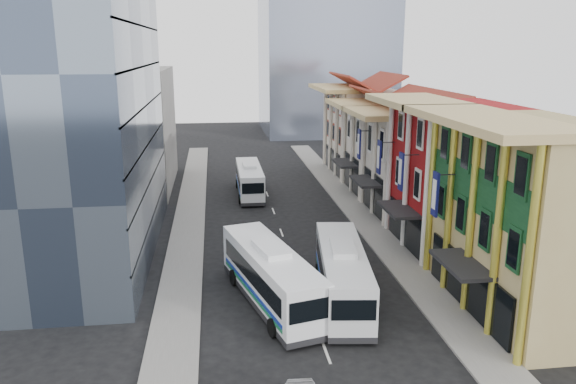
{
  "coord_description": "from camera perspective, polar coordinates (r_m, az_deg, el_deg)",
  "views": [
    {
      "loc": [
        -5.74,
        -26.31,
        16.45
      ],
      "look_at": [
        0.18,
        18.8,
        4.65
      ],
      "focal_mm": 35.0,
      "sensor_mm": 36.0,
      "label": 1
    }
  ],
  "objects": [
    {
      "name": "bus_right",
      "position": [
        37.58,
        5.56,
        -8.19
      ],
      "size": [
        4.39,
        12.6,
        3.96
      ],
      "primitive_type": null,
      "rotation": [
        0.0,
        0.0,
        -0.12
      ],
      "color": "silver",
      "rests_on": "ground"
    },
    {
      "name": "office_block_far",
      "position": [
        69.72,
        -15.96,
        6.19
      ],
      "size": [
        10.0,
        18.0,
        14.0
      ],
      "primitive_type": "cube",
      "color": "gray",
      "rests_on": "ground"
    },
    {
      "name": "ground",
      "position": [
        31.56,
        4.31,
        -16.93
      ],
      "size": [
        200.0,
        200.0,
        0.0
      ],
      "primitive_type": "plane",
      "color": "black",
      "rests_on": "ground"
    },
    {
      "name": "shophouse_cream_mid",
      "position": [
        65.89,
        10.11,
        4.3
      ],
      "size": [
        8.0,
        9.0,
        10.0
      ],
      "primitive_type": "cube",
      "color": "beige",
      "rests_on": "ground"
    },
    {
      "name": "sidewalk_right",
      "position": [
        52.96,
        8.53,
        -3.64
      ],
      "size": [
        3.0,
        90.0,
        0.15
      ],
      "primitive_type": "cube",
      "color": "slate",
      "rests_on": "ground"
    },
    {
      "name": "bus_left_near",
      "position": [
        36.98,
        -1.73,
        -8.41
      ],
      "size": [
        6.07,
        13.03,
        4.07
      ],
      "primitive_type": null,
      "rotation": [
        0.0,
        0.0,
        0.25
      ],
      "color": "white",
      "rests_on": "ground"
    },
    {
      "name": "bus_left_far",
      "position": [
        64.05,
        -3.93,
        1.31
      ],
      "size": [
        2.69,
        11.44,
        3.67
      ],
      "primitive_type": null,
      "rotation": [
        0.0,
        0.0,
        0.0
      ],
      "color": "silver",
      "rests_on": "ground"
    },
    {
      "name": "shophouse_tan",
      "position": [
        38.46,
        23.79,
        -2.5
      ],
      "size": [
        8.0,
        14.0,
        12.0
      ],
      "primitive_type": "cube",
      "color": "tan",
      "rests_on": "ground"
    },
    {
      "name": "shophouse_cream_far",
      "position": [
        75.75,
        7.76,
        6.09
      ],
      "size": [
        8.0,
        12.0,
        11.0
      ],
      "primitive_type": "cube",
      "color": "beige",
      "rests_on": "ground"
    },
    {
      "name": "shophouse_red",
      "position": [
        48.73,
        16.63,
        1.54
      ],
      "size": [
        8.0,
        10.0,
        12.0
      ],
      "primitive_type": "cube",
      "color": "maroon",
      "rests_on": "ground"
    },
    {
      "name": "sidewalk_left",
      "position": [
        51.08,
        -10.2,
        -4.4
      ],
      "size": [
        3.0,
        90.0,
        0.15
      ],
      "primitive_type": "cube",
      "color": "slate",
      "rests_on": "ground"
    },
    {
      "name": "office_tower",
      "position": [
        46.71,
        -21.9,
        11.74
      ],
      "size": [
        12.0,
        26.0,
        30.0
      ],
      "primitive_type": "cube",
      "color": "#3A475C",
      "rests_on": "ground"
    },
    {
      "name": "shophouse_cream_near",
      "position": [
        57.53,
        12.77,
        2.69
      ],
      "size": [
        8.0,
        9.0,
        10.0
      ],
      "primitive_type": "cube",
      "color": "beige",
      "rests_on": "ground"
    }
  ]
}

